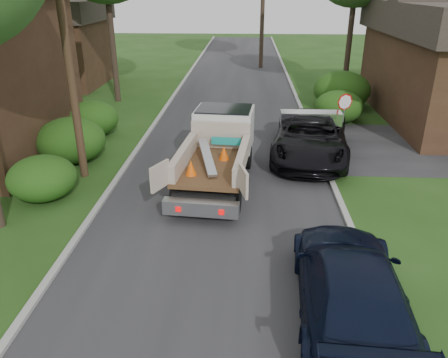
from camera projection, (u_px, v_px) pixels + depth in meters
name	position (u px, v px, depth m)	size (l,w,h in m)	color
ground	(215.00, 250.00, 12.36)	(120.00, 120.00, 0.00)	#204112
road	(229.00, 137.00, 21.48)	(8.00, 90.00, 0.02)	#28282B
curb_left	(147.00, 135.00, 21.65)	(0.20, 90.00, 0.12)	#9E9E99
curb_right	(313.00, 138.00, 21.26)	(0.20, 90.00, 0.12)	#9E9E99
stop_sign	(344.00, 109.00, 19.59)	(0.71, 0.32, 2.48)	slate
utility_pole	(66.00, 39.00, 15.06)	(2.42, 1.25, 10.00)	#382619
house_left_far	(52.00, 42.00, 31.83)	(7.56, 7.56, 6.00)	#3B2418
hedge_left_a	(42.00, 178.00, 15.08)	(2.34, 2.34, 1.53)	#123E0E
hedge_left_b	(71.00, 140.00, 18.22)	(2.86, 2.86, 1.87)	#123E0E
hedge_left_c	(92.00, 119.00, 21.46)	(2.60, 2.60, 1.70)	#123E0E
hedge_right_a	(339.00, 107.00, 23.59)	(2.60, 2.60, 1.70)	#123E0E
hedge_right_b	(342.00, 90.00, 26.19)	(3.38, 3.38, 2.21)	#123E0E
flatbed_truck	(220.00, 144.00, 16.73)	(3.18, 6.54, 2.40)	black
black_pickup	(311.00, 136.00, 18.76)	(3.05, 6.62, 1.84)	black
navy_suv	(351.00, 286.00, 9.59)	(2.32, 5.72, 1.66)	black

